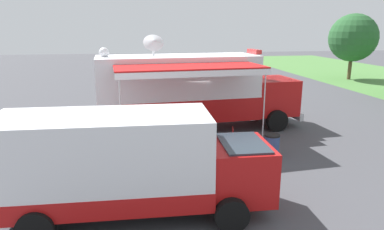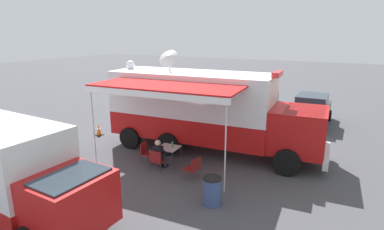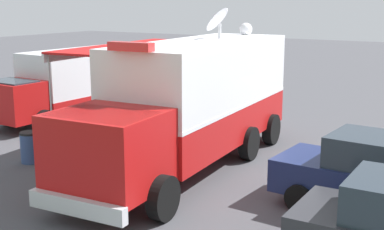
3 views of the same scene
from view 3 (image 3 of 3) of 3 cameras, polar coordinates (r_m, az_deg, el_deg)
The scene contains 13 objects.
ground_plane at distance 15.82m, azimuth 1.22°, elevation -4.73°, with size 100.00×100.00×0.00m, color #47474C.
lot_stripe at distance 16.51m, azimuth 17.02°, elevation -4.54°, with size 0.12×4.80×0.01m, color silver.
command_truck at distance 14.73m, azimuth -0.15°, elevation 1.77°, with size 5.40×9.64×4.53m.
folding_table at distance 16.71m, azimuth -5.37°, elevation -1.47°, with size 0.86×0.86×0.73m.
water_bottle at distance 16.52m, azimuth -5.41°, elevation -1.06°, with size 0.07×0.07×0.22m.
folding_chair_at_table at distance 17.24m, azimuth -7.45°, elevation -1.64°, with size 0.51×0.51×0.87m.
folding_chair_beside_table at distance 17.61m, azimuth -4.58°, elevation -1.28°, with size 0.51×0.51×0.87m.
folding_chair_spare_by_truck at distance 16.08m, azimuth -10.93°, elevation -2.78°, with size 0.57×0.57×0.87m.
seated_responder at distance 17.11m, azimuth -6.94°, elevation -1.26°, with size 0.68×0.58×1.25m.
trash_bin at distance 16.06m, azimuth -17.11°, elevation -3.34°, with size 0.57×0.57×0.91m.
traffic_cone at distance 20.46m, azimuth 6.71°, elevation -0.08°, with size 0.36×0.36×0.58m.
support_truck at distance 21.65m, azimuth -12.58°, elevation 3.36°, with size 2.57×6.88×2.70m.
car_far_corner at distance 12.31m, azimuth 19.09°, elevation -6.14°, with size 4.30×2.21×1.76m.
Camera 3 is at (-7.65, 13.06, 4.62)m, focal length 49.27 mm.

